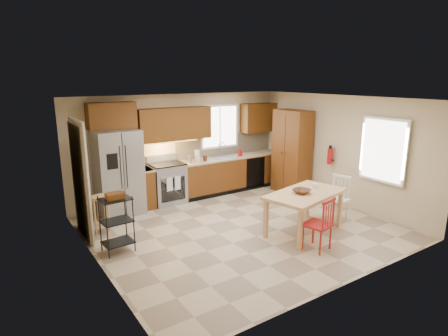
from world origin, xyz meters
name	(u,v)px	position (x,y,z in m)	size (l,w,h in m)	color
floor	(241,228)	(0.00, 0.00, 0.00)	(5.50, 5.50, 0.00)	tan
ceiling	(243,99)	(0.00, 0.00, 2.50)	(5.50, 5.00, 0.02)	silver
wall_back	(181,146)	(0.00, 2.50, 1.25)	(5.50, 0.02, 2.50)	#CCB793
wall_front	(352,202)	(0.00, -2.50, 1.25)	(5.50, 0.02, 2.50)	#CCB793
wall_left	(94,190)	(-2.75, 0.00, 1.25)	(0.02, 5.00, 2.50)	#CCB793
wall_right	(339,151)	(2.75, 0.00, 1.25)	(0.02, 5.00, 2.50)	#CCB793
refrigerator	(118,172)	(-1.70, 2.12, 0.91)	(0.92, 0.75, 1.82)	gray
range_stove	(167,184)	(-0.55, 2.19, 0.46)	(0.76, 0.63, 0.92)	gray
base_cabinet_narrow	(145,188)	(-1.10, 2.20, 0.45)	(0.30, 0.60, 0.90)	#5F3111
base_cabinet_run	(232,173)	(1.29, 2.20, 0.45)	(2.92, 0.60, 0.90)	#5F3111
dishwasher	(255,172)	(1.85, 1.91, 0.45)	(0.60, 0.02, 0.78)	black
backsplash	(226,144)	(1.29, 2.48, 1.18)	(2.92, 0.03, 0.55)	beige
upper_over_fridge	(111,116)	(-1.70, 2.33, 2.10)	(1.00, 0.35, 0.55)	#643710
upper_left_block	(174,124)	(-0.25, 2.33, 1.83)	(1.80, 0.35, 0.75)	#643710
upper_right_block	(259,118)	(2.25, 2.33, 1.83)	(1.00, 0.35, 0.75)	#643710
window_back	(220,126)	(1.10, 2.48, 1.65)	(1.12, 0.04, 1.12)	white
sink	(226,159)	(1.10, 2.20, 0.86)	(0.62, 0.46, 0.16)	gray
undercab_glow	(164,142)	(-0.55, 2.30, 1.43)	(1.60, 0.30, 0.01)	#FFBF66
soap_bottle	(240,152)	(1.48, 2.10, 1.00)	(0.09, 0.09, 0.19)	#AB0B10
paper_towel	(197,156)	(0.25, 2.15, 1.04)	(0.12, 0.12, 0.28)	silver
canister_steel	(190,159)	(0.05, 2.15, 0.99)	(0.11, 0.11, 0.18)	gray
canister_wood	(205,158)	(0.45, 2.12, 0.97)	(0.10, 0.10, 0.14)	#522915
pantry	(292,152)	(2.43, 1.20, 1.05)	(0.50, 0.95, 2.10)	#5F3111
fire_extinguisher	(330,156)	(2.63, 0.15, 1.10)	(0.12, 0.12, 0.36)	#AB0B10
window_right	(383,150)	(2.68, -1.15, 1.45)	(0.04, 1.02, 1.32)	white
doorway	(80,182)	(-2.67, 1.30, 1.05)	(0.04, 0.95, 2.10)	#8C7A59
dining_table	(304,213)	(0.88, -0.81, 0.39)	(1.58, 0.89, 0.77)	tan
chair_red	(317,224)	(0.53, -1.46, 0.46)	(0.44, 0.44, 0.93)	#A81B19
chair_white	(336,199)	(1.83, -0.76, 0.46)	(0.44, 0.44, 0.93)	silver
table_bowl	(302,194)	(0.78, -0.81, 0.78)	(0.32, 0.32, 0.08)	#522915
table_jar	(314,187)	(1.23, -0.71, 0.81)	(0.12, 0.12, 0.14)	silver
bar_stool	(102,214)	(-2.33, 1.27, 0.36)	(0.35, 0.35, 0.73)	tan
utility_cart	(117,224)	(-2.34, 0.34, 0.49)	(0.49, 0.38, 0.99)	black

